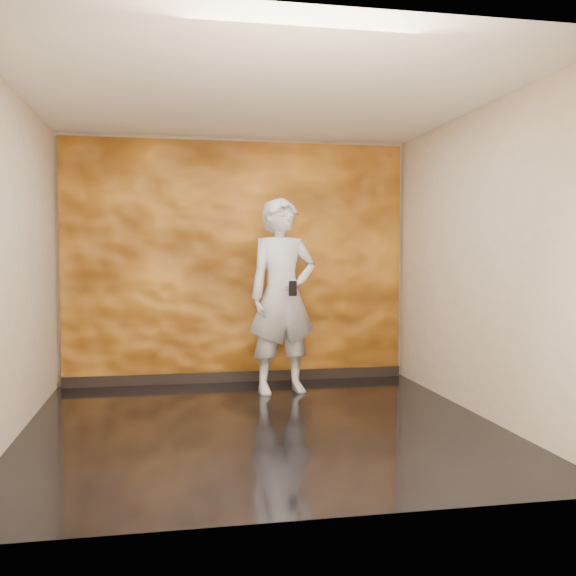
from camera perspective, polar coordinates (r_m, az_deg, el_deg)
The scene contains 5 objects.
room at distance 5.45m, azimuth -2.31°, elevation 2.26°, with size 4.02×4.02×2.81m.
feature_wall at distance 7.40m, azimuth -4.53°, elevation 2.30°, with size 3.90×0.06×2.75m, color orange.
baseboard at distance 7.49m, azimuth -4.45°, elevation -7.85°, with size 3.90×0.04×0.12m, color black.
man at distance 6.79m, azimuth -0.48°, elevation -0.71°, with size 0.75×0.49×2.06m, color #999DA7.
phone at distance 6.54m, azimuth 0.43°, elevation -0.04°, with size 0.08×0.02×0.16m, color black.
Camera 1 is at (-0.80, -5.39, 1.47)m, focal length 40.00 mm.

